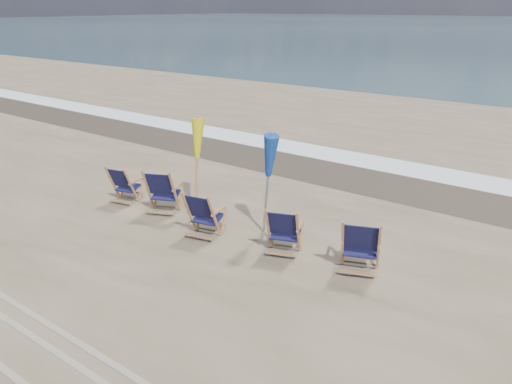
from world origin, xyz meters
TOP-DOWN VIEW (x-y plane):
  - surf_foam at (0.00, 8.30)m, footprint 200.00×1.40m
  - wet_sand_strip at (0.00, 6.80)m, footprint 200.00×2.60m
  - tire_tracks at (0.00, -2.80)m, footprint 80.00×1.30m
  - beach_chair_0 at (-3.25, 1.69)m, footprint 0.75×0.81m
  - beach_chair_1 at (-1.99, 1.85)m, footprint 0.97×1.01m
  - beach_chair_2 at (-0.43, 1.38)m, footprint 0.80×0.86m
  - beach_chair_3 at (1.28, 1.76)m, footprint 0.86×0.91m
  - beach_chair_4 at (2.76, 1.96)m, footprint 0.94×0.99m
  - umbrella_yellow at (-1.66, 2.25)m, footprint 0.30×0.30m
  - umbrella_blue at (0.27, 2.19)m, footprint 0.30×0.30m

SIDE VIEW (x-z plane):
  - wet_sand_strip at x=0.00m, z-range 0.00..0.00m
  - surf_foam at x=0.00m, z-range 0.00..0.01m
  - tire_tracks at x=0.00m, z-range 0.00..0.01m
  - beach_chair_0 at x=-3.25m, z-range 0.00..0.96m
  - beach_chair_3 at x=1.28m, z-range 0.00..1.01m
  - beach_chair_2 at x=-0.43m, z-range 0.00..1.03m
  - beach_chair_4 at x=2.76m, z-range 0.00..1.09m
  - beach_chair_1 at x=-1.99m, z-range 0.00..1.10m
  - umbrella_yellow at x=-1.66m, z-range 0.55..2.69m
  - umbrella_blue at x=0.27m, z-range 0.57..2.76m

